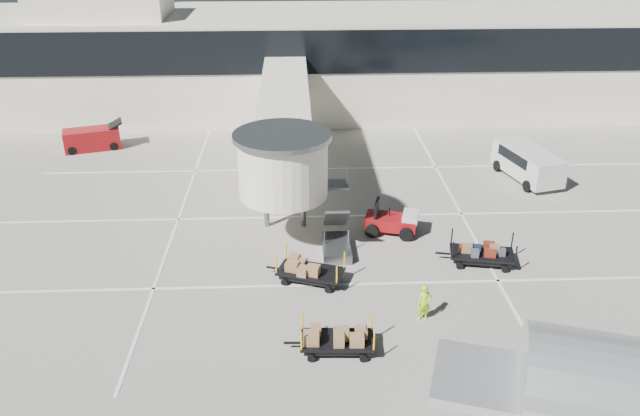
# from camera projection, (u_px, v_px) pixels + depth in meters

# --- Properties ---
(ground) EXTENTS (140.00, 140.00, 0.00)m
(ground) POSITION_uv_depth(u_px,v_px,m) (376.00, 309.00, 27.16)
(ground) COLOR #ADA99B
(ground) RESTS_ON ground
(lane_markings) EXTENTS (40.00, 30.00, 0.02)m
(lane_markings) POSITION_uv_depth(u_px,v_px,m) (344.00, 213.00, 35.50)
(lane_markings) COLOR white
(lane_markings) RESTS_ON ground
(terminal) EXTENTS (64.00, 12.11, 15.20)m
(terminal) POSITION_uv_depth(u_px,v_px,m) (330.00, 60.00, 52.19)
(terminal) COLOR white
(terminal) RESTS_ON ground
(jet_bridge) EXTENTS (5.70, 20.40, 6.03)m
(jet_bridge) POSITION_uv_depth(u_px,v_px,m) (285.00, 126.00, 36.12)
(jet_bridge) COLOR white
(jet_bridge) RESTS_ON ground
(baggage_tug) EXTENTS (2.99, 2.34, 1.80)m
(baggage_tug) POSITION_uv_depth(u_px,v_px,m) (392.00, 222.00, 33.18)
(baggage_tug) COLOR maroon
(baggage_tug) RESTS_ON ground
(suitcase_cart) EXTENTS (3.83, 2.06, 1.47)m
(suitcase_cart) POSITION_uv_depth(u_px,v_px,m) (482.00, 254.00, 30.38)
(suitcase_cart) COLOR black
(suitcase_cart) RESTS_ON ground
(box_cart_near) EXTENTS (3.57, 1.57, 1.39)m
(box_cart_near) POSITION_uv_depth(u_px,v_px,m) (336.00, 339.00, 24.41)
(box_cart_near) COLOR black
(box_cart_near) RESTS_ON ground
(box_cart_far) EXTENTS (3.75, 2.40, 1.45)m
(box_cart_far) POSITION_uv_depth(u_px,v_px,m) (311.00, 272.00, 28.85)
(box_cart_far) COLOR black
(box_cart_far) RESTS_ON ground
(ground_worker) EXTENTS (0.69, 0.53, 1.69)m
(ground_worker) POSITION_uv_depth(u_px,v_px,m) (424.00, 303.00, 26.11)
(ground_worker) COLOR #A3DB17
(ground_worker) RESTS_ON ground
(minivan) EXTENTS (3.30, 5.52, 1.96)m
(minivan) POSITION_uv_depth(u_px,v_px,m) (527.00, 161.00, 39.54)
(minivan) COLOR silver
(minivan) RESTS_ON ground
(belt_loader) EXTENTS (4.35, 2.64, 1.97)m
(belt_loader) POSITION_uv_depth(u_px,v_px,m) (93.00, 139.00, 44.49)
(belt_loader) COLOR maroon
(belt_loader) RESTS_ON ground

